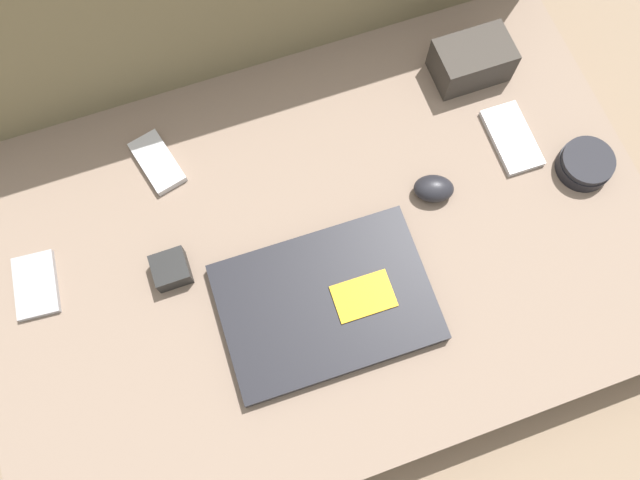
{
  "coord_description": "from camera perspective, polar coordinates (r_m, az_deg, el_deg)",
  "views": [
    {
      "loc": [
        -0.1,
        -0.29,
        1.06
      ],
      "look_at": [
        0.0,
        0.0,
        0.14
      ],
      "focal_mm": 35.0,
      "sensor_mm": 36.0,
      "label": 1
    }
  ],
  "objects": [
    {
      "name": "couch_seat",
      "position": [
        1.04,
        0.0,
        -1.42
      ],
      "size": [
        1.07,
        0.7,
        0.12
      ],
      "color": "#7A6656",
      "rests_on": "ground_plane"
    },
    {
      "name": "phone_black",
      "position": [
        1.1,
        17.13,
        8.89
      ],
      "size": [
        0.07,
        0.12,
        0.01
      ],
      "rotation": [
        0.0,
        0.0,
        -0.02
      ],
      "color": "#B7B7BC",
      "rests_on": "couch_seat"
    },
    {
      "name": "computer_mouse",
      "position": [
        1.02,
        10.35,
        4.65
      ],
      "size": [
        0.08,
        0.07,
        0.04
      ],
      "rotation": [
        0.0,
        0.0,
        -0.39
      ],
      "color": "black",
      "rests_on": "couch_seat"
    },
    {
      "name": "charger_brick",
      "position": [
        0.98,
        -13.46,
        -2.63
      ],
      "size": [
        0.05,
        0.05,
        0.04
      ],
      "color": "black",
      "rests_on": "couch_seat"
    },
    {
      "name": "phone_silver",
      "position": [
        1.07,
        -14.65,
        6.89
      ],
      "size": [
        0.08,
        0.12,
        0.01
      ],
      "rotation": [
        0.0,
        0.0,
        0.25
      ],
      "color": "#B7B7BC",
      "rests_on": "couch_seat"
    },
    {
      "name": "speaker_puck",
      "position": [
        1.11,
        23.1,
        6.43
      ],
      "size": [
        0.09,
        0.09,
        0.03
      ],
      "color": "black",
      "rests_on": "couch_seat"
    },
    {
      "name": "camera_pouch",
      "position": [
        1.13,
        13.71,
        15.66
      ],
      "size": [
        0.13,
        0.08,
        0.07
      ],
      "color": "#38332D",
      "rests_on": "couch_seat"
    },
    {
      "name": "ground_plane",
      "position": [
        1.1,
        0.0,
        -2.35
      ],
      "size": [
        8.0,
        8.0,
        0.0
      ],
      "primitive_type": "plane",
      "color": "#7A6651"
    },
    {
      "name": "laptop",
      "position": [
        0.95,
        0.6,
        -5.74
      ],
      "size": [
        0.32,
        0.23,
        0.03
      ],
      "rotation": [
        0.0,
        0.0,
        -0.02
      ],
      "color": "black",
      "rests_on": "couch_seat"
    },
    {
      "name": "phone_small",
      "position": [
        1.06,
        -24.54,
        -3.78
      ],
      "size": [
        0.07,
        0.11,
        0.01
      ],
      "rotation": [
        0.0,
        0.0,
        -0.09
      ],
      "color": "#99999E",
      "rests_on": "couch_seat"
    }
  ]
}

